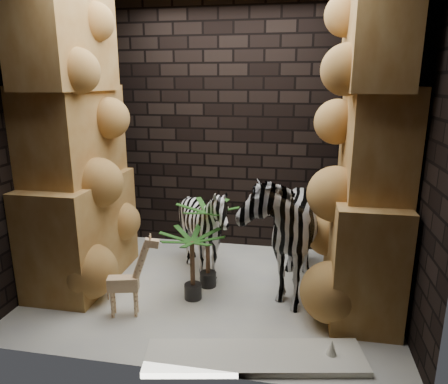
% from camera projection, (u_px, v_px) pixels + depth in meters
% --- Properties ---
extents(floor, '(3.50, 3.50, 0.00)m').
position_uv_depth(floor, '(212.00, 289.00, 4.22)').
color(floor, '#EDECCD').
rests_on(floor, ground).
extents(wall_back, '(3.50, 0.00, 3.50)m').
position_uv_depth(wall_back, '(233.00, 129.00, 5.01)').
color(wall_back, black).
rests_on(wall_back, ground).
extents(wall_front, '(3.50, 0.00, 3.50)m').
position_uv_depth(wall_front, '(170.00, 172.00, 2.64)').
color(wall_front, black).
rests_on(wall_front, ground).
extents(wall_left, '(0.00, 3.00, 3.00)m').
position_uv_depth(wall_left, '(41.00, 139.00, 4.14)').
color(wall_left, black).
rests_on(wall_left, ground).
extents(wall_right, '(0.00, 3.00, 3.00)m').
position_uv_depth(wall_right, '(411.00, 149.00, 3.52)').
color(wall_right, black).
rests_on(wall_right, ground).
extents(rock_pillar_left, '(0.68, 1.30, 3.00)m').
position_uv_depth(rock_pillar_left, '(73.00, 140.00, 4.08)').
color(rock_pillar_left, tan).
rests_on(rock_pillar_left, floor).
extents(rock_pillar_right, '(0.58, 1.25, 3.00)m').
position_uv_depth(rock_pillar_right, '(371.00, 148.00, 3.58)').
color(rock_pillar_right, tan).
rests_on(rock_pillar_right, floor).
extents(zebra_right, '(0.75, 1.31, 1.51)m').
position_uv_depth(zebra_right, '(283.00, 216.00, 4.11)').
color(zebra_right, white).
rests_on(zebra_right, floor).
extents(zebra_left, '(1.01, 1.18, 0.97)m').
position_uv_depth(zebra_left, '(204.00, 234.00, 4.40)').
color(zebra_left, white).
rests_on(zebra_left, floor).
extents(giraffe_toy, '(0.43, 0.23, 0.80)m').
position_uv_depth(giraffe_toy, '(123.00, 275.00, 3.66)').
color(giraffe_toy, '#FACE96').
rests_on(giraffe_toy, floor).
extents(palm_front, '(0.36, 0.36, 0.90)m').
position_uv_depth(palm_front, '(208.00, 245.00, 4.18)').
color(palm_front, '#144011').
rests_on(palm_front, floor).
extents(palm_back, '(0.36, 0.36, 0.69)m').
position_uv_depth(palm_back, '(192.00, 266.00, 3.96)').
color(palm_back, '#144011').
rests_on(palm_back, floor).
extents(surfboard, '(1.72, 0.71, 0.05)m').
position_uv_depth(surfboard, '(255.00, 357.00, 3.14)').
color(surfboard, white).
rests_on(surfboard, floor).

